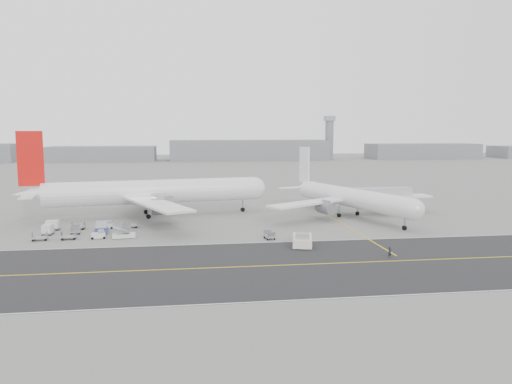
{
  "coord_description": "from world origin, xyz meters",
  "views": [
    {
      "loc": [
        -3.91,
        -90.87,
        20.38
      ],
      "look_at": [
        10.46,
        12.0,
        7.64
      ],
      "focal_mm": 35.0,
      "sensor_mm": 36.0,
      "label": 1
    }
  ],
  "objects": [
    {
      "name": "taxiway",
      "position": [
        5.02,
        -17.98,
        0.01
      ],
      "size": [
        220.0,
        59.0,
        0.03
      ],
      "color": "#2A2A2D",
      "rests_on": "ground"
    },
    {
      "name": "airliner_a",
      "position": [
        -13.13,
        29.82,
        5.87
      ],
      "size": [
        58.78,
        57.7,
        20.4
      ],
      "rotation": [
        0.0,
        0.0,
        1.74
      ],
      "color": "white",
      "rests_on": "ground"
    },
    {
      "name": "stray_dolly",
      "position": [
        11.44,
        0.64,
        0.0
      ],
      "size": [
        1.94,
        2.78,
        1.59
      ],
      "primitive_type": null,
      "rotation": [
        0.0,
        0.0,
        0.14
      ],
      "color": "silver",
      "rests_on": "ground"
    },
    {
      "name": "airliner_b",
      "position": [
        34.45,
        22.86,
        4.65
      ],
      "size": [
        44.05,
        44.89,
        16.09
      ],
      "rotation": [
        0.0,
        0.0,
        0.33
      ],
      "color": "white",
      "rests_on": "ground"
    },
    {
      "name": "gse_cluster",
      "position": [
        -23.61,
        10.53,
        0.0
      ],
      "size": [
        24.59,
        19.21,
        2.13
      ],
      "primitive_type": null,
      "rotation": [
        0.0,
        0.0,
        0.06
      ],
      "color": "gray",
      "rests_on": "ground"
    },
    {
      "name": "pushback_tug",
      "position": [
        16.31,
        -5.78,
        1.06
      ],
      "size": [
        4.75,
        9.2,
        2.59
      ],
      "rotation": [
        0.0,
        0.0,
        -0.23
      ],
      "color": "silver",
      "rests_on": "ground"
    },
    {
      "name": "ground",
      "position": [
        0.0,
        0.0,
        0.0
      ],
      "size": [
        700.0,
        700.0,
        0.0
      ],
      "primitive_type": "plane",
      "color": "gray",
      "rests_on": "ground"
    },
    {
      "name": "jet_bridge",
      "position": [
        43.89,
        27.05,
        4.56
      ],
      "size": [
        17.34,
        3.71,
        6.54
      ],
      "rotation": [
        0.0,
        0.0,
        0.03
      ],
      "color": "gray",
      "rests_on": "ground"
    },
    {
      "name": "horizon_buildings",
      "position": [
        30.0,
        260.0,
        0.0
      ],
      "size": [
        520.0,
        28.0,
        28.0
      ],
      "primitive_type": null,
      "color": "gray",
      "rests_on": "ground"
    },
    {
      "name": "ground_crew_a",
      "position": [
        28.38,
        -15.96,
        0.92
      ],
      "size": [
        0.79,
        0.68,
        1.84
      ],
      "primitive_type": "imported",
      "rotation": [
        0.0,
        0.0,
        0.42
      ],
      "color": "black",
      "rests_on": "ground"
    },
    {
      "name": "control_tower",
      "position": [
        100.0,
        265.0,
        16.25
      ],
      "size": [
        7.0,
        7.0,
        31.25
      ],
      "color": "gray",
      "rests_on": "ground"
    }
  ]
}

